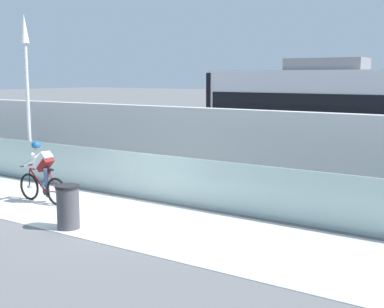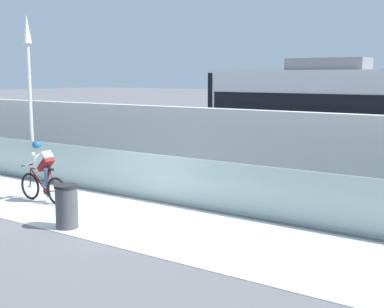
# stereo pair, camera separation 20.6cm
# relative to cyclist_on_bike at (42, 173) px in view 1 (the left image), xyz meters

# --- Properties ---
(ground_plane) EXTENTS (200.00, 200.00, 0.00)m
(ground_plane) POSITION_rel_cyclist_on_bike_xyz_m (2.16, -0.00, -0.78)
(ground_plane) COLOR slate
(bike_path_deck) EXTENTS (32.00, 3.20, 0.01)m
(bike_path_deck) POSITION_rel_cyclist_on_bike_xyz_m (2.16, -0.00, -0.78)
(bike_path_deck) COLOR silver
(bike_path_deck) RESTS_ON ground
(glass_parapet) EXTENTS (32.00, 0.05, 1.23)m
(glass_parapet) POSITION_rel_cyclist_on_bike_xyz_m (2.16, 1.85, -0.17)
(glass_parapet) COLOR #ADC6C1
(glass_parapet) RESTS_ON ground
(concrete_barrier_wall) EXTENTS (32.00, 0.36, 2.38)m
(concrete_barrier_wall) POSITION_rel_cyclist_on_bike_xyz_m (2.16, 3.65, 0.41)
(concrete_barrier_wall) COLOR silver
(concrete_barrier_wall) RESTS_ON ground
(tram_rail_near) EXTENTS (32.00, 0.08, 0.01)m
(tram_rail_near) POSITION_rel_cyclist_on_bike_xyz_m (2.16, 6.13, -0.78)
(tram_rail_near) COLOR #595654
(tram_rail_near) RESTS_ON ground
(tram_rail_far) EXTENTS (32.00, 0.08, 0.01)m
(tram_rail_far) POSITION_rel_cyclist_on_bike_xyz_m (2.16, 7.57, -0.78)
(tram_rail_far) COLOR #595654
(tram_rail_far) RESTS_ON ground
(cyclist_on_bike) EXTENTS (1.77, 0.58, 1.61)m
(cyclist_on_bike) POSITION_rel_cyclist_on_bike_xyz_m (0.00, 0.00, 0.00)
(cyclist_on_bike) COLOR black
(cyclist_on_bike) RESTS_ON ground
(lamp_post_antenna) EXTENTS (0.28, 0.28, 5.20)m
(lamp_post_antenna) POSITION_rel_cyclist_on_bike_xyz_m (-3.13, 2.15, 2.51)
(lamp_post_antenna) COLOR gray
(lamp_post_antenna) RESTS_ON ground
(trash_bin) EXTENTS (0.51, 0.51, 0.96)m
(trash_bin) POSITION_rel_cyclist_on_bike_xyz_m (2.29, -1.25, -0.30)
(trash_bin) COLOR #47474C
(trash_bin) RESTS_ON ground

